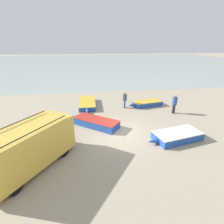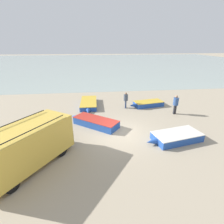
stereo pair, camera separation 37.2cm
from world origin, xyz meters
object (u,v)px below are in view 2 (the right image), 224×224
object	(u,v)px
fishing_rowboat_2	(89,103)
fisherman_0	(176,103)
parked_van	(26,145)
fishing_rowboat_3	(94,122)
fisherman_1	(126,99)
fishing_rowboat_0	(147,104)
fishing_rowboat_1	(175,137)

from	to	relation	value
fishing_rowboat_2	fisherman_0	distance (m)	8.83
parked_van	fishing_rowboat_3	world-z (taller)	parked_van
parked_van	fishing_rowboat_3	xyz separation A→B (m)	(3.65, 4.65, -0.96)
fishing_rowboat_2	fisherman_1	bearing A→B (deg)	74.21
parked_van	fishing_rowboat_0	distance (m)	12.85
fisherman_1	fishing_rowboat_2	bearing A→B (deg)	178.72
fishing_rowboat_0	fishing_rowboat_3	distance (m)	7.02
fishing_rowboat_0	fishing_rowboat_2	bearing A→B (deg)	-18.27
parked_van	fishing_rowboat_2	xyz separation A→B (m)	(3.13, 9.57, -1.02)
fishing_rowboat_0	fishing_rowboat_1	size ratio (longest dim) A/B	0.92
fishing_rowboat_1	fishing_rowboat_3	xyz separation A→B (m)	(-5.53, 3.03, 0.03)
fishing_rowboat_0	fisherman_0	world-z (taller)	fisherman_0
fishing_rowboat_0	fishing_rowboat_1	bearing A→B (deg)	77.90
fisherman_0	fishing_rowboat_0	bearing A→B (deg)	-158.84
fisherman_0	fishing_rowboat_2	bearing A→B (deg)	-128.91
fishing_rowboat_0	fisherman_0	size ratio (longest dim) A/B	2.07
fishing_rowboat_1	fishing_rowboat_3	size ratio (longest dim) A/B	0.99
fisherman_0	parked_van	bearing A→B (deg)	-77.84
fishing_rowboat_2	fisherman_0	size ratio (longest dim) A/B	2.67
parked_van	fishing_rowboat_1	world-z (taller)	parked_van
fishing_rowboat_1	fisherman_1	world-z (taller)	fisherman_1
fishing_rowboat_3	fishing_rowboat_2	bearing A→B (deg)	-46.12
parked_van	fishing_rowboat_0	bearing A→B (deg)	-11.69
fishing_rowboat_3	fisherman_0	size ratio (longest dim) A/B	2.29
fisherman_0	fisherman_1	size ratio (longest dim) A/B	1.11
fishing_rowboat_0	fishing_rowboat_2	xyz separation A→B (m)	(-6.25, 0.85, -0.02)
fishing_rowboat_1	fishing_rowboat_2	bearing A→B (deg)	-64.84
fishing_rowboat_3	parked_van	bearing A→B (deg)	89.72
fisherman_1	fishing_rowboat_1	bearing A→B (deg)	-56.22
fishing_rowboat_0	fishing_rowboat_1	world-z (taller)	fishing_rowboat_1
fishing_rowboat_0	fishing_rowboat_3	bearing A→B (deg)	24.90
fishing_rowboat_0	fisherman_1	bearing A→B (deg)	-3.34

